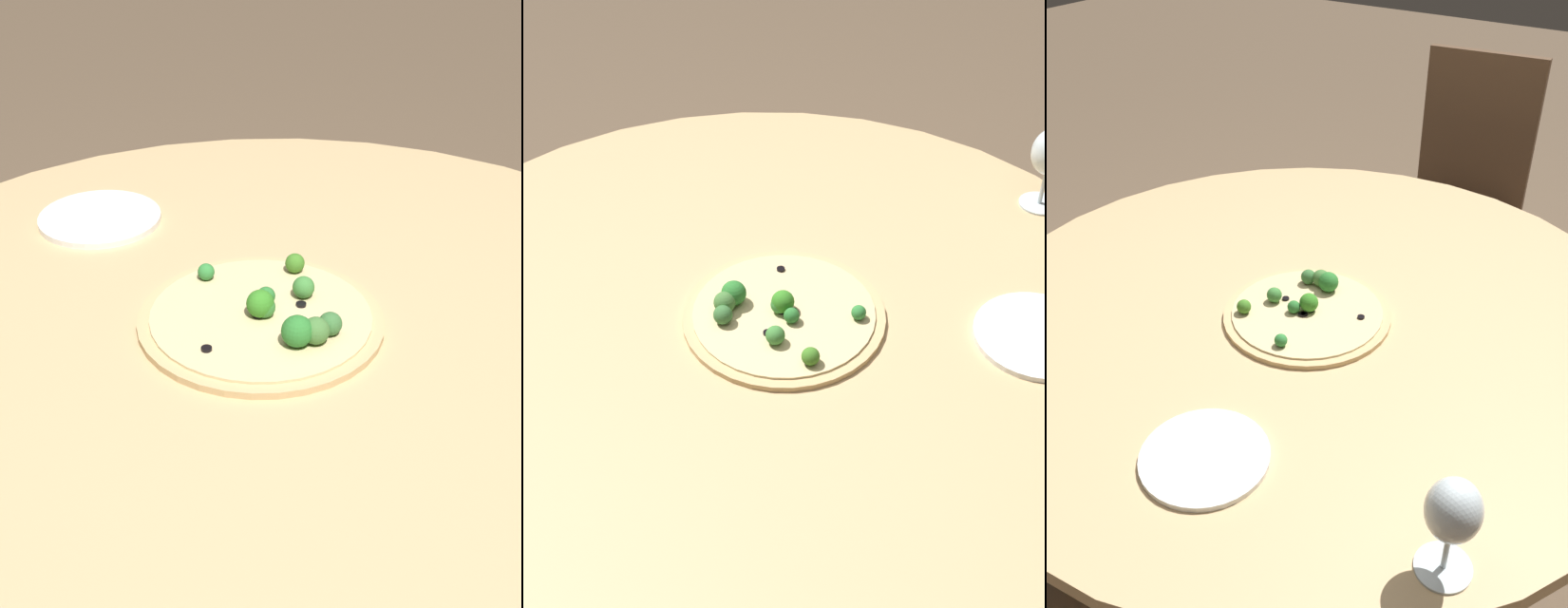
% 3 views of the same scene
% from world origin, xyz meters
% --- Properties ---
extents(ground_plane, '(12.00, 12.00, 0.00)m').
position_xyz_m(ground_plane, '(0.00, 0.00, 0.00)').
color(ground_plane, brown).
extents(dining_table, '(1.39, 1.39, 0.73)m').
position_xyz_m(dining_table, '(0.00, 0.00, 0.68)').
color(dining_table, tan).
rests_on(dining_table, ground_plane).
extents(chair_2, '(0.44, 0.44, 0.96)m').
position_xyz_m(chair_2, '(-0.11, 1.10, 0.50)').
color(chair_2, brown).
rests_on(chair_2, ground_plane).
extents(pizza, '(0.33, 0.33, 0.06)m').
position_xyz_m(pizza, '(0.01, -0.03, 0.74)').
color(pizza, tan).
rests_on(pizza, dining_table).
extents(wine_glass, '(0.08, 0.08, 0.16)m').
position_xyz_m(wine_glass, '(0.48, -0.40, 0.84)').
color(wine_glass, silver).
rests_on(wine_glass, dining_table).
extents(plate_near, '(0.20, 0.20, 0.01)m').
position_xyz_m(plate_near, '(0.10, -0.43, 0.74)').
color(plate_near, white).
rests_on(plate_near, dining_table).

